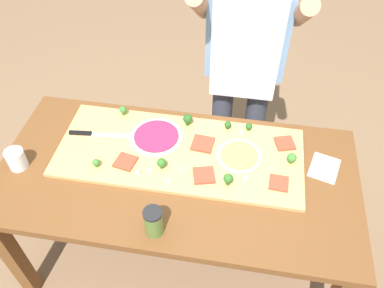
# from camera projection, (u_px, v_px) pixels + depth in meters

# --- Properties ---
(ground_plane) EXTENTS (8.00, 8.00, 0.00)m
(ground_plane) POSITION_uv_depth(u_px,v_px,m) (180.00, 252.00, 2.36)
(ground_plane) COLOR brown
(prep_table) EXTENTS (1.65, 0.81, 0.76)m
(prep_table) POSITION_uv_depth(u_px,v_px,m) (177.00, 185.00, 1.88)
(prep_table) COLOR brown
(prep_table) RESTS_ON ground
(cutting_board) EXTENTS (1.16, 0.48, 0.02)m
(cutting_board) POSITION_uv_depth(u_px,v_px,m) (180.00, 152.00, 1.88)
(cutting_board) COLOR tan
(cutting_board) RESTS_ON prep_table
(chefs_knife) EXTENTS (0.30, 0.05, 0.02)m
(chefs_knife) POSITION_uv_depth(u_px,v_px,m) (91.00, 134.00, 1.94)
(chefs_knife) COLOR #B7BABF
(chefs_knife) RESTS_ON cutting_board
(pizza_whole_pesto_green) EXTENTS (0.21, 0.21, 0.02)m
(pizza_whole_pesto_green) POSITION_uv_depth(u_px,v_px,m) (239.00, 156.00, 1.84)
(pizza_whole_pesto_green) COLOR beige
(pizza_whole_pesto_green) RESTS_ON cutting_board
(pizza_whole_beet_magenta) EXTENTS (0.26, 0.26, 0.02)m
(pizza_whole_beet_magenta) POSITION_uv_depth(u_px,v_px,m) (156.00, 137.00, 1.93)
(pizza_whole_beet_magenta) COLOR beige
(pizza_whole_beet_magenta) RESTS_ON cutting_board
(pizza_slice_center) EXTENTS (0.11, 0.11, 0.01)m
(pizza_slice_center) POSITION_uv_depth(u_px,v_px,m) (203.00, 144.00, 1.90)
(pizza_slice_center) COLOR #BC3D28
(pizza_slice_center) RESTS_ON cutting_board
(pizza_slice_far_left) EXTENTS (0.11, 0.11, 0.01)m
(pizza_slice_far_left) POSITION_uv_depth(u_px,v_px,m) (204.00, 175.00, 1.76)
(pizza_slice_far_left) COLOR #BC3D28
(pizza_slice_far_left) RESTS_ON cutting_board
(pizza_slice_far_right) EXTENTS (0.09, 0.09, 0.01)m
(pizza_slice_far_right) POSITION_uv_depth(u_px,v_px,m) (279.00, 183.00, 1.73)
(pizza_slice_far_right) COLOR #BC3D28
(pizza_slice_far_right) RESTS_ON cutting_board
(pizza_slice_near_right) EXTENTS (0.11, 0.11, 0.01)m
(pizza_slice_near_right) POSITION_uv_depth(u_px,v_px,m) (125.00, 162.00, 1.82)
(pizza_slice_near_right) COLOR #BC3D28
(pizza_slice_near_right) RESTS_ON cutting_board
(pizza_slice_near_left) EXTENTS (0.11, 0.11, 0.01)m
(pizza_slice_near_left) POSITION_uv_depth(u_px,v_px,m) (285.00, 143.00, 1.90)
(pizza_slice_near_left) COLOR #BC3D28
(pizza_slice_near_left) RESTS_ON cutting_board
(broccoli_floret_back_left) EXTENTS (0.04, 0.04, 0.05)m
(broccoli_floret_back_left) POSITION_uv_depth(u_px,v_px,m) (123.00, 110.00, 2.02)
(broccoli_floret_back_left) COLOR #3F7220
(broccoli_floret_back_left) RESTS_ON cutting_board
(broccoli_floret_back_right) EXTENTS (0.03, 0.03, 0.04)m
(broccoli_floret_back_right) POSITION_uv_depth(u_px,v_px,m) (249.00, 126.00, 1.95)
(broccoli_floret_back_right) COLOR #2C5915
(broccoli_floret_back_right) RESTS_ON cutting_board
(broccoli_floret_front_right) EXTENTS (0.05, 0.05, 0.07)m
(broccoli_floret_front_right) POSITION_uv_depth(u_px,v_px,m) (188.00, 119.00, 1.97)
(broccoli_floret_front_right) COLOR #2C5915
(broccoli_floret_front_right) RESTS_ON cutting_board
(broccoli_floret_front_mid) EXTENTS (0.04, 0.04, 0.06)m
(broccoli_floret_front_mid) POSITION_uv_depth(u_px,v_px,m) (228.00, 179.00, 1.71)
(broccoli_floret_front_mid) COLOR #366618
(broccoli_floret_front_mid) RESTS_ON cutting_board
(broccoli_floret_front_left) EXTENTS (0.03, 0.03, 0.04)m
(broccoli_floret_front_left) POSITION_uv_depth(u_px,v_px,m) (228.00, 125.00, 1.96)
(broccoli_floret_front_left) COLOR #2C5915
(broccoli_floret_front_left) RESTS_ON cutting_board
(broccoli_floret_back_mid) EXTENTS (0.04, 0.04, 0.05)m
(broccoli_floret_back_mid) POSITION_uv_depth(u_px,v_px,m) (162.00, 162.00, 1.78)
(broccoli_floret_back_mid) COLOR #366618
(broccoli_floret_back_mid) RESTS_ON cutting_board
(broccoli_floret_center_left) EXTENTS (0.03, 0.03, 0.04)m
(broccoli_floret_center_left) POSITION_uv_depth(u_px,v_px,m) (96.00, 163.00, 1.79)
(broccoli_floret_center_left) COLOR #3F7220
(broccoli_floret_center_left) RESTS_ON cutting_board
(broccoli_floret_center_right) EXTENTS (0.04, 0.04, 0.05)m
(broccoli_floret_center_right) POSITION_uv_depth(u_px,v_px,m) (292.00, 158.00, 1.80)
(broccoli_floret_center_right) COLOR #3F7220
(broccoli_floret_center_right) RESTS_ON cutting_board
(cheese_crumble_a) EXTENTS (0.02, 0.02, 0.01)m
(cheese_crumble_a) POSITION_uv_depth(u_px,v_px,m) (138.00, 173.00, 1.77)
(cheese_crumble_a) COLOR silver
(cheese_crumble_a) RESTS_ON cutting_board
(cheese_crumble_b) EXTENTS (0.02, 0.02, 0.01)m
(cheese_crumble_b) POSITION_uv_depth(u_px,v_px,m) (242.00, 133.00, 1.94)
(cheese_crumble_b) COLOR silver
(cheese_crumble_b) RESTS_ON cutting_board
(cheese_crumble_c) EXTENTS (0.02, 0.02, 0.02)m
(cheese_crumble_c) POSITION_uv_depth(u_px,v_px,m) (245.00, 179.00, 1.75)
(cheese_crumble_c) COLOR white
(cheese_crumble_c) RESTS_ON cutting_board
(cheese_crumble_d) EXTENTS (0.02, 0.02, 0.02)m
(cheese_crumble_d) POSITION_uv_depth(u_px,v_px,m) (169.00, 181.00, 1.74)
(cheese_crumble_d) COLOR white
(cheese_crumble_d) RESTS_ON cutting_board
(cheese_crumble_e) EXTENTS (0.02, 0.02, 0.01)m
(cheese_crumble_e) POSITION_uv_depth(u_px,v_px,m) (181.00, 169.00, 1.79)
(cheese_crumble_e) COLOR white
(cheese_crumble_e) RESTS_ON cutting_board
(cheese_crumble_f) EXTENTS (0.02, 0.02, 0.01)m
(cheese_crumble_f) POSITION_uv_depth(u_px,v_px,m) (150.00, 171.00, 1.78)
(cheese_crumble_f) COLOR white
(cheese_crumble_f) RESTS_ON cutting_board
(flour_cup) EXTENTS (0.09, 0.09, 0.10)m
(flour_cup) POSITION_uv_depth(u_px,v_px,m) (17.00, 160.00, 1.80)
(flour_cup) COLOR white
(flour_cup) RESTS_ON prep_table
(sauce_jar) EXTENTS (0.08, 0.08, 0.14)m
(sauce_jar) POSITION_uv_depth(u_px,v_px,m) (154.00, 222.00, 1.55)
(sauce_jar) COLOR #517033
(sauce_jar) RESTS_ON prep_table
(recipe_note) EXTENTS (0.16, 0.19, 0.00)m
(recipe_note) POSITION_uv_depth(u_px,v_px,m) (324.00, 168.00, 1.82)
(recipe_note) COLOR white
(recipe_note) RESTS_ON prep_table
(cook_center) EXTENTS (0.54, 0.39, 1.67)m
(cook_center) POSITION_uv_depth(u_px,v_px,m) (246.00, 54.00, 2.04)
(cook_center) COLOR #333847
(cook_center) RESTS_ON ground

